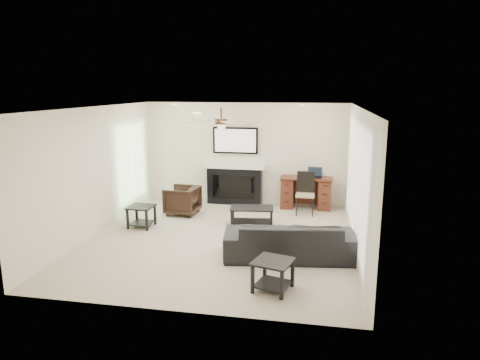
{
  "coord_description": "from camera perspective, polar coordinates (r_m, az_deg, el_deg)",
  "views": [
    {
      "loc": [
        1.76,
        -7.6,
        2.85
      ],
      "look_at": [
        0.28,
        0.49,
        1.07
      ],
      "focal_mm": 32.0,
      "sensor_mm": 36.0,
      "label": 1
    }
  ],
  "objects": [
    {
      "name": "end_table_near",
      "position": [
        6.28,
        4.41,
        -12.55
      ],
      "size": [
        0.64,
        0.64,
        0.45
      ],
      "primitive_type": "cube",
      "rotation": [
        0.0,
        0.0,
        -0.28
      ],
      "color": "black",
      "rests_on": "ground"
    },
    {
      "name": "fireplace_unit",
      "position": [
        10.54,
        -0.74,
        1.85
      ],
      "size": [
        1.52,
        0.34,
        1.91
      ],
      "primitive_type": "cube",
      "color": "black",
      "rests_on": "ground"
    },
    {
      "name": "desk",
      "position": [
        10.42,
        8.76,
        -1.66
      ],
      "size": [
        1.22,
        0.56,
        0.76
      ],
      "primitive_type": "cube",
      "color": "#411510",
      "rests_on": "ground"
    },
    {
      "name": "armchair",
      "position": [
        9.89,
        -7.7,
        -2.7
      ],
      "size": [
        0.77,
        0.75,
        0.65
      ],
      "primitive_type": "imported",
      "rotation": [
        0.0,
        0.0,
        -1.65
      ],
      "color": "black",
      "rests_on": "ground"
    },
    {
      "name": "sofa",
      "position": [
        7.39,
        6.63,
        -7.9
      ],
      "size": [
        2.31,
        1.15,
        0.65
      ],
      "primitive_type": "imported",
      "rotation": [
        0.0,
        0.0,
        3.27
      ],
      "color": "black",
      "rests_on": "ground"
    },
    {
      "name": "room_shell",
      "position": [
        7.92,
        -1.19,
        3.73
      ],
      "size": [
        5.5,
        5.54,
        2.52
      ],
      "color": "#BBB097",
      "rests_on": "ground"
    },
    {
      "name": "coffee_table",
      "position": [
        9.03,
        1.58,
        -4.88
      ],
      "size": [
        0.95,
        0.61,
        0.4
      ],
      "primitive_type": "cube",
      "rotation": [
        0.0,
        0.0,
        0.12
      ],
      "color": "black",
      "rests_on": "ground"
    },
    {
      "name": "end_table_left",
      "position": [
        9.17,
        -13.0,
        -4.76
      ],
      "size": [
        0.52,
        0.52,
        0.45
      ],
      "primitive_type": "cube",
      "rotation": [
        0.0,
        0.0,
        -0.03
      ],
      "color": "black",
      "rests_on": "ground"
    },
    {
      "name": "desk_chair",
      "position": [
        9.86,
        8.68,
        -1.82
      ],
      "size": [
        0.43,
        0.45,
        0.97
      ],
      "primitive_type": "cube",
      "rotation": [
        0.0,
        0.0,
        0.01
      ],
      "color": "black",
      "rests_on": "ground"
    },
    {
      "name": "laptop",
      "position": [
        10.29,
        9.96,
        0.95
      ],
      "size": [
        0.33,
        0.24,
        0.23
      ],
      "primitive_type": "cube",
      "color": "black",
      "rests_on": "desk"
    }
  ]
}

